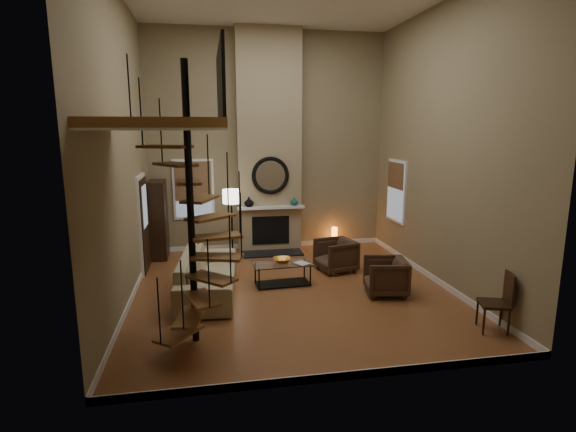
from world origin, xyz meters
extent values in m
cube|color=#A26134|center=(0.00, 0.00, -0.01)|extent=(6.00, 6.50, 0.01)
cube|color=#8E7F5B|center=(0.00, 3.25, 2.75)|extent=(6.00, 0.02, 5.50)
cube|color=#8E7F5B|center=(0.00, -3.25, 2.75)|extent=(6.00, 0.02, 5.50)
cube|color=#8E7F5B|center=(-3.00, 0.00, 2.75)|extent=(0.02, 6.50, 5.50)
cube|color=#8E7F5B|center=(3.00, 0.00, 2.75)|extent=(0.02, 6.50, 5.50)
cube|color=white|center=(0.00, 3.24, 0.06)|extent=(6.00, 0.02, 0.12)
cube|color=white|center=(0.00, -3.24, 0.06)|extent=(6.00, 0.02, 0.12)
cube|color=white|center=(-2.99, 0.00, 0.06)|extent=(0.02, 6.50, 0.12)
cube|color=white|center=(2.99, 0.00, 0.06)|extent=(0.02, 6.50, 0.12)
cube|color=tan|center=(0.00, 3.06, 2.75)|extent=(1.60, 0.38, 5.50)
cube|color=black|center=(0.00, 2.57, 0.02)|extent=(1.50, 0.60, 0.04)
cube|color=black|center=(0.00, 2.86, 0.55)|extent=(0.95, 0.02, 0.72)
cube|color=white|center=(0.00, 2.78, 1.15)|extent=(1.70, 0.18, 0.06)
torus|color=black|center=(0.00, 2.84, 1.95)|extent=(0.94, 0.10, 0.94)
cylinder|color=white|center=(0.00, 2.85, 1.95)|extent=(0.80, 0.01, 0.80)
imported|color=black|center=(-0.55, 2.82, 1.30)|extent=(0.24, 0.24, 0.25)
imported|color=#195058|center=(0.60, 2.82, 1.28)|extent=(0.20, 0.20, 0.21)
cube|color=white|center=(-1.90, 3.23, 1.60)|extent=(1.02, 0.04, 1.52)
cube|color=#8C9EB2|center=(-1.90, 3.21, 1.60)|extent=(0.90, 0.01, 1.40)
cube|color=brown|center=(-1.90, 3.19, 1.81)|extent=(0.90, 0.01, 0.98)
cube|color=white|center=(2.98, 2.00, 1.60)|extent=(0.04, 1.02, 1.52)
cube|color=#8C9EB2|center=(2.96, 2.00, 1.60)|extent=(0.01, 0.90, 1.40)
cube|color=brown|center=(2.94, 2.00, 1.98)|extent=(0.01, 0.90, 0.63)
cube|color=white|center=(-2.97, 1.80, 1.05)|extent=(0.06, 1.05, 2.16)
cube|color=black|center=(-2.94, 1.80, 1.02)|extent=(0.05, 0.90, 2.05)
cube|color=#8C9EB2|center=(-2.90, 1.80, 1.45)|extent=(0.01, 0.60, 0.90)
cube|color=#92602F|center=(-2.15, -1.80, 3.18)|extent=(1.70, 2.20, 0.12)
cube|color=white|center=(-2.15, -1.80, 3.10)|extent=(1.70, 2.20, 0.03)
cube|color=black|center=(-1.33, -1.80, 3.71)|extent=(0.04, 2.20, 0.94)
cylinder|color=black|center=(-1.80, -1.80, 2.01)|extent=(0.10, 0.10, 4.02)
cube|color=#92602F|center=(-2.02, -2.08, 0.26)|extent=(0.71, 0.78, 0.04)
cylinder|color=black|center=(-2.24, -2.37, 0.73)|extent=(0.02, 0.02, 0.94)
cube|color=#92602F|center=(-1.86, -2.15, 0.52)|extent=(0.46, 0.77, 0.04)
cylinder|color=black|center=(-1.93, -2.51, 0.99)|extent=(0.02, 0.02, 0.94)
cube|color=#92602F|center=(-1.69, -2.14, 0.78)|extent=(0.55, 0.79, 0.04)
cylinder|color=black|center=(-1.58, -2.48, 1.25)|extent=(0.02, 0.02, 0.94)
cube|color=#92602F|center=(-1.54, -2.05, 1.04)|extent=(0.75, 0.74, 0.04)
cylinder|color=black|center=(-1.28, -2.30, 1.51)|extent=(0.02, 0.02, 0.94)
cube|color=#92602F|center=(-1.45, -1.90, 1.30)|extent=(0.79, 0.53, 0.04)
cylinder|color=black|center=(-1.11, -2.00, 1.77)|extent=(0.02, 0.02, 0.94)
cube|color=#92602F|center=(-1.45, -1.73, 1.56)|extent=(0.77, 0.48, 0.04)
cylinder|color=black|center=(-1.10, -1.65, 2.03)|extent=(0.02, 0.02, 0.94)
cube|color=#92602F|center=(-1.52, -1.57, 1.82)|extent=(0.77, 0.72, 0.04)
cylinder|color=black|center=(-1.25, -1.34, 2.29)|extent=(0.02, 0.02, 0.94)
cube|color=#92602F|center=(-1.67, -1.47, 2.08)|extent=(0.58, 0.79, 0.04)
cylinder|color=black|center=(-1.53, -1.13, 2.55)|extent=(0.02, 0.02, 0.94)
cube|color=#92602F|center=(-1.84, -1.44, 2.34)|extent=(0.41, 0.75, 0.04)
cylinder|color=black|center=(-1.88, -1.08, 2.81)|extent=(0.02, 0.02, 0.94)
cube|color=#92602F|center=(-2.00, -1.50, 2.60)|extent=(0.68, 0.79, 0.04)
cylinder|color=black|center=(-2.20, -1.20, 3.07)|extent=(0.02, 0.02, 0.94)
cube|color=#92602F|center=(-2.12, -1.63, 2.86)|extent=(0.80, 0.64, 0.04)
cylinder|color=black|center=(-2.44, -1.46, 3.33)|extent=(0.02, 0.02, 0.94)
cube|color=#92602F|center=(-2.16, -1.80, 3.12)|extent=(0.72, 0.34, 0.04)
cylinder|color=black|center=(-2.52, -1.80, 3.59)|extent=(0.02, 0.02, 0.94)
cube|color=black|center=(-2.75, 2.78, 0.95)|extent=(0.39, 0.83, 1.86)
imported|color=tan|center=(-1.61, 0.13, 0.40)|extent=(1.21, 2.62, 0.74)
imported|color=#432D1F|center=(1.25, 1.03, 0.35)|extent=(0.94, 0.92, 0.72)
imported|color=#432D1F|center=(1.78, -0.55, 0.35)|extent=(0.89, 0.88, 0.70)
cube|color=silver|center=(-0.12, 0.34, 0.44)|extent=(1.22, 0.66, 0.02)
cube|color=black|center=(-0.12, 0.34, 0.03)|extent=(1.11, 0.56, 0.01)
cylinder|color=black|center=(-0.63, 0.09, 0.22)|extent=(0.03, 0.03, 0.43)
cylinder|color=black|center=(0.41, 0.16, 0.22)|extent=(0.03, 0.03, 0.43)
cylinder|color=black|center=(-0.66, 0.53, 0.22)|extent=(0.03, 0.03, 0.43)
cylinder|color=black|center=(0.38, 0.60, 0.22)|extent=(0.03, 0.03, 0.43)
imported|color=orange|center=(-0.12, 0.39, 0.50)|extent=(0.36, 0.36, 0.09)
imported|color=gray|center=(0.23, 0.19, 0.46)|extent=(0.33, 0.36, 0.03)
cylinder|color=black|center=(-1.02, 2.20, 0.01)|extent=(0.37, 0.37, 0.03)
cylinder|color=black|center=(-1.02, 2.20, 0.80)|extent=(0.04, 0.04, 1.58)
cylinder|color=#F2E5C6|center=(-1.02, 2.20, 1.55)|extent=(0.41, 0.41, 0.33)
cylinder|color=orange|center=(1.73, 3.00, 0.25)|extent=(0.15, 0.15, 0.55)
cube|color=black|center=(2.75, -2.30, 0.44)|extent=(0.52, 0.52, 0.05)
cube|color=black|center=(2.95, -2.36, 0.70)|extent=(0.16, 0.39, 0.49)
cylinder|color=black|center=(2.53, -2.42, 0.21)|extent=(0.04, 0.04, 0.40)
cylinder|color=black|center=(2.87, -2.53, 0.21)|extent=(0.04, 0.04, 0.40)
cylinder|color=black|center=(2.63, -2.08, 0.21)|extent=(0.04, 0.04, 0.40)
cylinder|color=black|center=(2.98, -2.18, 0.21)|extent=(0.04, 0.04, 0.40)
camera|label=1|loc=(-1.55, -8.13, 3.12)|focal=27.82mm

